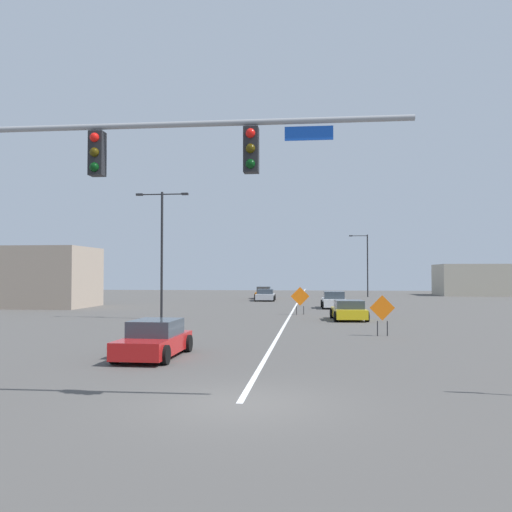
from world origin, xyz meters
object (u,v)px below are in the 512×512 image
car_orange_near (264,293)px  car_red_mid (154,340)px  street_lamp_mid_left (162,244)px  construction_sign_left_shoulder (382,310)px  car_white_passing (334,300)px  car_yellow_approaching (349,311)px  traffic_signal_assembly (96,181)px  street_lamp_far_left (366,262)px  car_silver_distant (265,295)px  construction_sign_median_near (300,297)px

car_orange_near → car_red_mid: bearing=-89.6°
street_lamp_mid_left → construction_sign_left_shoulder: 16.10m
construction_sign_left_shoulder → car_red_mid: construction_sign_left_shoulder is taller
car_white_passing → car_yellow_approaching: size_ratio=1.05×
car_white_passing → traffic_signal_assembly: bearing=-100.9°
street_lamp_far_left → car_silver_distant: bearing=-136.8°
traffic_signal_assembly → construction_sign_median_near: 28.01m
traffic_signal_assembly → car_silver_distant: traffic_signal_assembly is taller
car_orange_near → car_yellow_approaching: car_orange_near is taller
street_lamp_far_left → car_white_passing: bearing=-101.8°
traffic_signal_assembly → car_white_passing: 36.18m
car_white_passing → car_red_mid: car_white_passing is taller
car_silver_distant → construction_sign_left_shoulder: bearing=-75.7°
construction_sign_median_near → car_silver_distant: (-4.33, 20.38, -0.63)m
construction_sign_median_near → car_orange_near: 26.09m
street_lamp_far_left → car_white_passing: size_ratio=1.89×
car_white_passing → car_red_mid: 29.59m
car_orange_near → car_silver_distant: (0.65, -5.23, -0.05)m
street_lamp_far_left → car_yellow_approaching: (-4.46, -35.97, -3.87)m
street_lamp_far_left → car_red_mid: street_lamp_far_left is taller
traffic_signal_assembly → construction_sign_left_shoulder: traffic_signal_assembly is taller
construction_sign_median_near → construction_sign_left_shoulder: (4.23, -13.25, -0.02)m
traffic_signal_assembly → car_orange_near: size_ratio=2.45×
construction_sign_left_shoulder → car_orange_near: construction_sign_left_shoulder is taller
car_orange_near → car_yellow_approaching: (8.19, -29.94, -0.06)m
street_lamp_far_left → car_orange_near: 14.52m
construction_sign_median_near → car_white_passing: bearing=71.0°
traffic_signal_assembly → street_lamp_far_left: bearing=78.7°
car_silver_distant → car_red_mid: size_ratio=1.08×
car_orange_near → car_red_mid: car_orange_near is taller
car_red_mid → car_orange_near: bearing=90.4°
traffic_signal_assembly → street_lamp_mid_left: street_lamp_mid_left is taller
street_lamp_far_left → street_lamp_mid_left: 39.99m
street_lamp_far_left → car_silver_distant: size_ratio=1.73×
street_lamp_mid_left → construction_sign_left_shoulder: (13.16, -8.51, -3.70)m
traffic_signal_assembly → car_red_mid: traffic_signal_assembly is taller
street_lamp_far_left → car_silver_distant: 16.90m
car_yellow_approaching → construction_sign_median_near: bearing=126.5°
traffic_signal_assembly → street_lamp_mid_left: 23.19m
traffic_signal_assembly → construction_sign_left_shoulder: bearing=59.6°
car_orange_near → car_yellow_approaching: bearing=-74.7°
traffic_signal_assembly → car_red_mid: (-0.52, 6.59, -4.53)m
traffic_signal_assembly → street_lamp_mid_left: size_ratio=1.33×
street_lamp_mid_left → construction_sign_median_near: (8.93, 4.75, -3.68)m
construction_sign_left_shoulder → car_yellow_approaching: size_ratio=0.48×
construction_sign_left_shoulder → car_silver_distant: 34.71m
street_lamp_mid_left → car_silver_distant: bearing=79.6°
construction_sign_left_shoulder → car_yellow_approaching: 9.00m
traffic_signal_assembly → street_lamp_mid_left: bearing=102.0°
street_lamp_mid_left → car_orange_near: street_lamp_mid_left is taller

